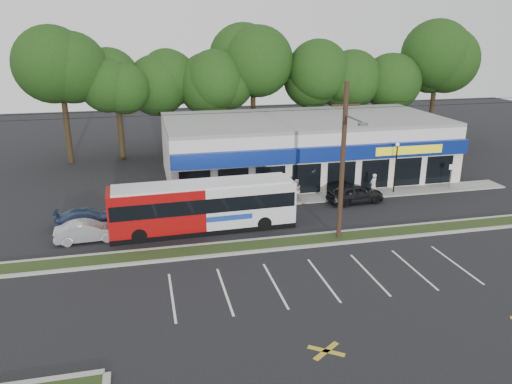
{
  "coord_description": "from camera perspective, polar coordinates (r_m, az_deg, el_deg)",
  "views": [
    {
      "loc": [
        -8.93,
        -26.71,
        12.88
      ],
      "look_at": [
        -1.54,
        5.0,
        2.23
      ],
      "focal_mm": 35.0,
      "sensor_mm": 36.0,
      "label": 1
    }
  ],
  "objects": [
    {
      "name": "car_silver",
      "position": [
        33.55,
        -18.71,
        -4.26
      ],
      "size": [
        4.1,
        1.66,
        1.33
      ],
      "primitive_type": "imported",
      "rotation": [
        0.0,
        0.0,
        1.64
      ],
      "color": "#95969C",
      "rests_on": "ground"
    },
    {
      "name": "pedestrian_b",
      "position": [
        38.89,
        4.58,
        0.16
      ],
      "size": [
        0.95,
        0.76,
        1.87
      ],
      "primitive_type": "imported",
      "rotation": [
        0.0,
        0.0,
        3.2
      ],
      "color": "#B4AAA2",
      "rests_on": "ground"
    },
    {
      "name": "sidewalk",
      "position": [
        40.42,
        7.76,
        -0.57
      ],
      "size": [
        32.0,
        2.2,
        0.1
      ],
      "primitive_type": "cube",
      "color": "#9E9E93",
      "rests_on": "ground"
    },
    {
      "name": "grass_strip",
      "position": [
        31.81,
        4.36,
        -5.72
      ],
      "size": [
        40.0,
        1.6,
        0.12
      ],
      "primitive_type": "cube",
      "color": "#213214",
      "rests_on": "ground"
    },
    {
      "name": "car_blue",
      "position": [
        36.1,
        -18.79,
        -2.77
      ],
      "size": [
        4.28,
        1.88,
        1.22
      ],
      "primitive_type": "imported",
      "rotation": [
        0.0,
        0.0,
        1.61
      ],
      "color": "navy",
      "rests_on": "ground"
    },
    {
      "name": "metrobus",
      "position": [
        33.34,
        -6.07,
        -1.51
      ],
      "size": [
        12.36,
        2.99,
        3.3
      ],
      "rotation": [
        0.0,
        0.0,
        0.03
      ],
      "color": "#960B0B",
      "rests_on": "ground"
    },
    {
      "name": "curb_north",
      "position": [
        32.55,
        3.91,
        -5.12
      ],
      "size": [
        40.0,
        0.25,
        0.14
      ],
      "primitive_type": "cube",
      "color": "#9E9E93",
      "rests_on": "ground"
    },
    {
      "name": "curb_south",
      "position": [
        31.07,
        4.83,
        -6.31
      ],
      "size": [
        40.0,
        0.25,
        0.14
      ],
      "primitive_type": "cube",
      "color": "#9E9E93",
      "rests_on": "ground"
    },
    {
      "name": "lamp_post",
      "position": [
        41.98,
        15.71,
        3.35
      ],
      "size": [
        0.3,
        0.3,
        4.25
      ],
      "color": "black",
      "rests_on": "ground"
    },
    {
      "name": "strip_mall",
      "position": [
        46.15,
        5.47,
        5.22
      ],
      "size": [
        25.0,
        12.55,
        5.3
      ],
      "color": "beige",
      "rests_on": "ground"
    },
    {
      "name": "car_dark",
      "position": [
        39.44,
        11.26,
        -0.16
      ],
      "size": [
        4.55,
        2.08,
        1.51
      ],
      "primitive_type": "imported",
      "rotation": [
        0.0,
        0.0,
        1.64
      ],
      "color": "black",
      "rests_on": "ground"
    },
    {
      "name": "pedestrian_a",
      "position": [
        41.28,
        13.26,
        0.79
      ],
      "size": [
        0.81,
        0.71,
        1.88
      ],
      "primitive_type": "imported",
      "rotation": [
        0.0,
        0.0,
        3.6
      ],
      "color": "silver",
      "rests_on": "ground"
    },
    {
      "name": "ground",
      "position": [
        30.97,
        4.91,
        -6.54
      ],
      "size": [
        120.0,
        120.0,
        0.0
      ],
      "primitive_type": "plane",
      "color": "black",
      "rests_on": "ground"
    },
    {
      "name": "tree_line",
      "position": [
        54.45,
        0.68,
        13.41
      ],
      "size": [
        46.76,
        6.76,
        11.83
      ],
      "color": "black",
      "rests_on": "ground"
    },
    {
      "name": "sign_post",
      "position": [
        44.66,
        21.38,
        2.15
      ],
      "size": [
        0.45,
        0.1,
        2.23
      ],
      "color": "#59595E",
      "rests_on": "ground"
    },
    {
      "name": "utility_pole",
      "position": [
        30.95,
        9.66,
        3.88
      ],
      "size": [
        50.0,
        2.77,
        10.0
      ],
      "color": "black",
      "rests_on": "ground"
    }
  ]
}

